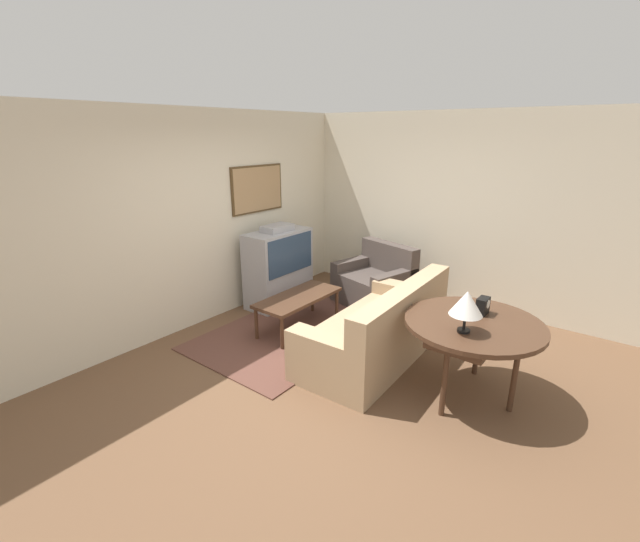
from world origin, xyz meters
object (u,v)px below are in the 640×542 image
couch (379,332)px  console_table (474,328)px  tv (279,267)px  coffee_table (298,299)px  mantel_clock (483,306)px  table_lamp (467,304)px  armchair (375,284)px

couch → console_table: 1.14m
tv → coffee_table: (-0.49, -0.79, -0.15)m
tv → mantel_clock: (-0.39, -3.00, 0.30)m
couch → console_table: bearing=81.2°
couch → coffee_table: 1.17m
tv → table_lamp: 3.16m
tv → armchair: 1.42m
couch → table_lamp: 1.34m
tv → mantel_clock: tv is taller
tv → console_table: size_ratio=0.94×
couch → armchair: bearing=-149.9°
console_table → table_lamp: size_ratio=3.32×
couch → tv: bearing=-106.0°
tv → table_lamp: (-0.87, -3.00, 0.48)m
console_table → mantel_clock: 0.26m
tv → coffee_table: 0.94m
armchair → table_lamp: bearing=-27.9°
tv → mantel_clock: bearing=-97.4°
tv → couch: 2.03m
armchair → console_table: 2.42m
armchair → table_lamp: 2.66m
table_lamp → coffee_table: bearing=80.1°
tv → mantel_clock: 3.04m
couch → coffee_table: couch is taller
couch → table_lamp: (-0.39, -1.05, 0.73)m
couch → coffee_table: size_ratio=1.73×
mantel_clock → coffee_table: bearing=92.5°
console_table → mantel_clock: bearing=1.4°
tv → console_table: 3.07m
console_table → coffee_table: bearing=87.0°
console_table → armchair: bearing=52.4°
coffee_table → mantel_clock: 2.26m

